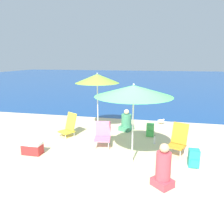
{
  "coord_description": "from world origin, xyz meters",
  "views": [
    {
      "loc": [
        0.68,
        -4.47,
        2.53
      ],
      "look_at": [
        -0.66,
        1.66,
        1.0
      ],
      "focal_mm": 35.0,
      "sensor_mm": 36.0,
      "label": 1
    }
  ],
  "objects_px": {
    "seagull": "(161,121)",
    "beach_chair_pink": "(103,134)",
    "cooler_box": "(32,148)",
    "backpack_teal": "(194,158)",
    "beach_umbrella_green": "(134,91)",
    "person_seated_far": "(126,122)",
    "beach_chair_yellow": "(69,126)",
    "water_bottle": "(154,140)",
    "person_seated_near": "(163,169)",
    "beach_umbrella_lime": "(97,79)",
    "backpack_green": "(150,130)",
    "beach_chair_orange": "(178,139)"
  },
  "relations": [
    {
      "from": "seagull",
      "to": "beach_chair_pink",
      "type": "bearing_deg",
      "value": -123.29
    },
    {
      "from": "cooler_box",
      "to": "backpack_teal",
      "type": "bearing_deg",
      "value": 2.4
    },
    {
      "from": "beach_umbrella_green",
      "to": "cooler_box",
      "type": "height_order",
      "value": "beach_umbrella_green"
    },
    {
      "from": "seagull",
      "to": "person_seated_far",
      "type": "bearing_deg",
      "value": -140.69
    },
    {
      "from": "beach_chair_yellow",
      "to": "beach_chair_pink",
      "type": "relative_size",
      "value": 1.07
    },
    {
      "from": "beach_chair_pink",
      "to": "backpack_teal",
      "type": "xyz_separation_m",
      "value": [
        2.47,
        -0.81,
        -0.15
      ]
    },
    {
      "from": "beach_chair_yellow",
      "to": "water_bottle",
      "type": "xyz_separation_m",
      "value": [
        2.84,
        -0.15,
        -0.23
      ]
    },
    {
      "from": "water_bottle",
      "to": "cooler_box",
      "type": "relative_size",
      "value": 0.54
    },
    {
      "from": "beach_umbrella_green",
      "to": "person_seated_near",
      "type": "relative_size",
      "value": 2.13
    },
    {
      "from": "seagull",
      "to": "beach_umbrella_lime",
      "type": "bearing_deg",
      "value": -149.08
    },
    {
      "from": "person_seated_far",
      "to": "beach_umbrella_lime",
      "type": "bearing_deg",
      "value": -140.43
    },
    {
      "from": "person_seated_near",
      "to": "backpack_teal",
      "type": "xyz_separation_m",
      "value": [
        0.74,
        1.02,
        -0.17
      ]
    },
    {
      "from": "cooler_box",
      "to": "beach_chair_pink",
      "type": "bearing_deg",
      "value": 29.91
    },
    {
      "from": "backpack_green",
      "to": "cooler_box",
      "type": "xyz_separation_m",
      "value": [
        -3.07,
        -2.14,
        -0.03
      ]
    },
    {
      "from": "beach_umbrella_lime",
      "to": "beach_chair_yellow",
      "type": "height_order",
      "value": "beach_umbrella_lime"
    },
    {
      "from": "person_seated_far",
      "to": "cooler_box",
      "type": "relative_size",
      "value": 1.46
    },
    {
      "from": "beach_chair_pink",
      "to": "beach_chair_yellow",
      "type": "bearing_deg",
      "value": 146.01
    },
    {
      "from": "beach_umbrella_green",
      "to": "beach_umbrella_lime",
      "type": "height_order",
      "value": "beach_umbrella_lime"
    },
    {
      "from": "beach_umbrella_green",
      "to": "beach_chair_yellow",
      "type": "xyz_separation_m",
      "value": [
        -2.32,
        1.5,
        -1.46
      ]
    },
    {
      "from": "beach_chair_pink",
      "to": "cooler_box",
      "type": "distance_m",
      "value": 1.99
    },
    {
      "from": "beach_chair_pink",
      "to": "person_seated_far",
      "type": "distance_m",
      "value": 1.66
    },
    {
      "from": "beach_chair_pink",
      "to": "seagull",
      "type": "distance_m",
      "value": 3.13
    },
    {
      "from": "water_bottle",
      "to": "person_seated_near",
      "type": "bearing_deg",
      "value": -84.49
    },
    {
      "from": "person_seated_near",
      "to": "person_seated_far",
      "type": "bearing_deg",
      "value": 62.45
    },
    {
      "from": "person_seated_far",
      "to": "seagull",
      "type": "height_order",
      "value": "person_seated_far"
    },
    {
      "from": "beach_chair_yellow",
      "to": "beach_chair_pink",
      "type": "height_order",
      "value": "beach_chair_yellow"
    },
    {
      "from": "beach_chair_pink",
      "to": "backpack_green",
      "type": "bearing_deg",
      "value": 30.93
    },
    {
      "from": "beach_chair_orange",
      "to": "person_seated_near",
      "type": "height_order",
      "value": "person_seated_near"
    },
    {
      "from": "beach_umbrella_lime",
      "to": "beach_chair_yellow",
      "type": "bearing_deg",
      "value": -140.54
    },
    {
      "from": "beach_umbrella_green",
      "to": "cooler_box",
      "type": "relative_size",
      "value": 3.72
    },
    {
      "from": "beach_chair_pink",
      "to": "backpack_green",
      "type": "distance_m",
      "value": 1.78
    },
    {
      "from": "backpack_teal",
      "to": "backpack_green",
      "type": "bearing_deg",
      "value": 119.82
    },
    {
      "from": "beach_umbrella_green",
      "to": "backpack_green",
      "type": "distance_m",
      "value": 2.61
    },
    {
      "from": "beach_chair_orange",
      "to": "backpack_teal",
      "type": "xyz_separation_m",
      "value": [
        0.33,
        -0.65,
        -0.22
      ]
    },
    {
      "from": "beach_chair_orange",
      "to": "person_seated_near",
      "type": "relative_size",
      "value": 0.92
    },
    {
      "from": "water_bottle",
      "to": "seagull",
      "type": "bearing_deg",
      "value": 84.75
    },
    {
      "from": "person_seated_near",
      "to": "cooler_box",
      "type": "relative_size",
      "value": 1.74
    },
    {
      "from": "beach_chair_pink",
      "to": "backpack_green",
      "type": "relative_size",
      "value": 1.7
    },
    {
      "from": "beach_chair_pink",
      "to": "beach_umbrella_green",
      "type": "bearing_deg",
      "value": -51.33
    },
    {
      "from": "backpack_teal",
      "to": "cooler_box",
      "type": "xyz_separation_m",
      "value": [
        -4.19,
        -0.18,
        -0.04
      ]
    },
    {
      "from": "beach_chair_yellow",
      "to": "cooler_box",
      "type": "height_order",
      "value": "beach_chair_yellow"
    },
    {
      "from": "beach_umbrella_green",
      "to": "cooler_box",
      "type": "distance_m",
      "value": 3.17
    },
    {
      "from": "beach_chair_yellow",
      "to": "beach_chair_orange",
      "type": "height_order",
      "value": "beach_chair_orange"
    },
    {
      "from": "person_seated_far",
      "to": "beach_umbrella_green",
      "type": "bearing_deg",
      "value": -56.29
    },
    {
      "from": "person_seated_near",
      "to": "backpack_teal",
      "type": "bearing_deg",
      "value": 6.36
    },
    {
      "from": "backpack_teal",
      "to": "beach_umbrella_lime",
      "type": "bearing_deg",
      "value": 144.96
    },
    {
      "from": "cooler_box",
      "to": "beach_chair_orange",
      "type": "bearing_deg",
      "value": 12.05
    },
    {
      "from": "beach_chair_yellow",
      "to": "backpack_teal",
      "type": "relative_size",
      "value": 1.78
    },
    {
      "from": "beach_umbrella_green",
      "to": "person_seated_near",
      "type": "height_order",
      "value": "beach_umbrella_green"
    },
    {
      "from": "beach_umbrella_lime",
      "to": "seagull",
      "type": "distance_m",
      "value": 3.12
    }
  ]
}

